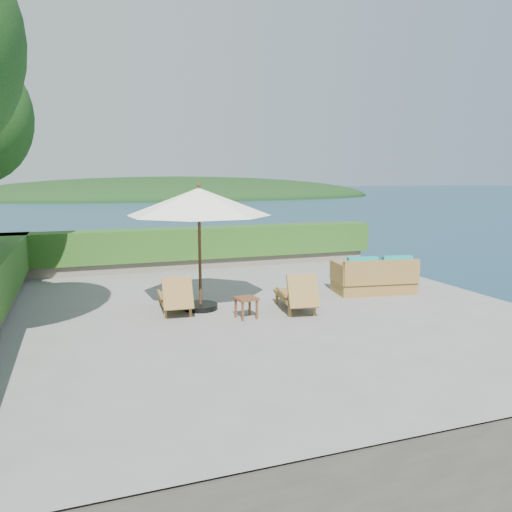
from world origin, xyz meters
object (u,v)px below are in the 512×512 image
object	(u,v)px
lounge_right	(297,294)
side_table	(246,301)
patio_umbrella	(199,203)
lounge_left	(175,297)
wicker_loveseat	(374,278)

from	to	relation	value
lounge_right	side_table	distance (m)	1.26
patio_umbrella	lounge_right	distance (m)	2.99
lounge_left	patio_umbrella	bearing A→B (deg)	13.72
patio_umbrella	wicker_loveseat	size ratio (longest dim) A/B	1.85
patio_umbrella	lounge_left	xyz separation A→B (m)	(-0.60, -0.11, -2.06)
patio_umbrella	lounge_right	size ratio (longest dim) A/B	2.40
wicker_loveseat	lounge_right	bearing A→B (deg)	-150.92
lounge_right	wicker_loveseat	bearing A→B (deg)	29.17
lounge_left	wicker_loveseat	bearing A→B (deg)	5.79
lounge_left	side_table	size ratio (longest dim) A/B	3.23
lounge_left	lounge_right	distance (m)	2.71
lounge_right	lounge_left	bearing A→B (deg)	171.97
lounge_left	lounge_right	bearing A→B (deg)	-13.29
side_table	wicker_loveseat	world-z (taller)	wicker_loveseat
lounge_left	wicker_loveseat	distance (m)	5.28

